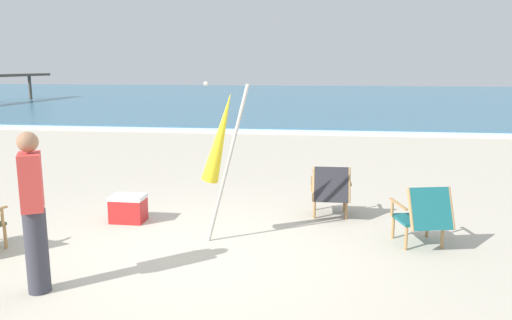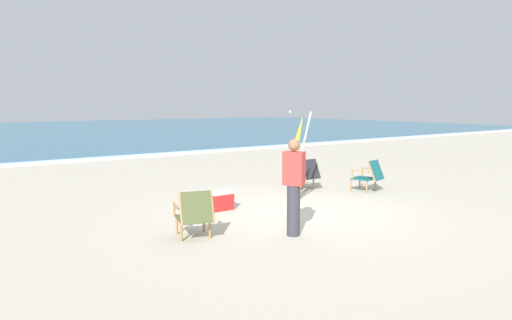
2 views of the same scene
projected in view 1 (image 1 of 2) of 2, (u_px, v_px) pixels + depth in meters
ground_plane at (195, 251)px, 6.14m from camera, size 80.00×80.00×0.00m
sea at (304, 96)px, 37.00m from camera, size 80.00×40.00×0.10m
surf_band at (279, 131)px, 17.24m from camera, size 80.00×1.10×0.06m
beach_chair_front_left at (424, 215)px, 6.19m from camera, size 0.73×0.82×0.81m
beach_chair_far_center at (331, 190)px, 7.43m from camera, size 0.61×0.73×0.80m
umbrella_furled_yellow at (220, 139)px, 6.22m from camera, size 0.65×0.28×2.06m
person_near_chairs at (34, 212)px, 4.89m from camera, size 0.34×0.39×1.63m
cooler_box at (128, 208)px, 7.28m from camera, size 0.49×0.35×0.40m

